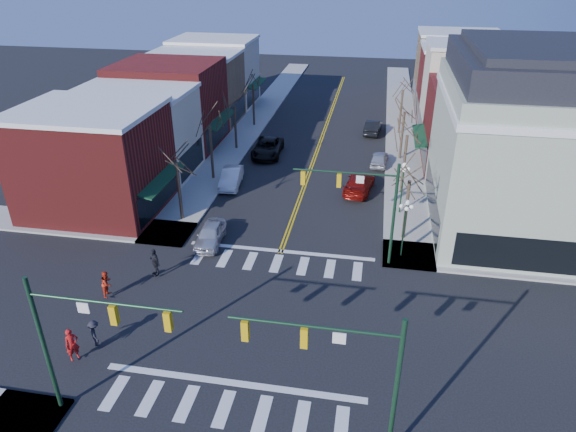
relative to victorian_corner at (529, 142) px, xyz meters
The scene contains 36 objects.
ground 22.95m from the victorian_corner, 138.69° to the right, with size 160.00×160.00×0.00m, color black.
sidewalk_left 26.67m from the victorian_corner, 167.71° to the left, with size 3.50×70.00×0.15m, color #9E9B93.
sidewalk_right 11.56m from the victorian_corner, 144.64° to the left, with size 3.50×70.00×0.15m, color #9E9B93.
bldg_left_brick_a 32.23m from the victorian_corner, behind, with size 10.00×8.50×8.00m, color maroon.
bldg_left_stucco_a 32.52m from the victorian_corner, behind, with size 10.00×7.00×7.50m, color beige.
bldg_left_brick_b 34.62m from the victorian_corner, 157.89° to the left, with size 10.00×9.00×8.50m, color maroon.
bldg_left_tan 38.51m from the victorian_corner, 146.41° to the left, with size 10.00×7.50×7.80m, color #977953.
bldg_left_stucco_b 43.26m from the victorian_corner, 137.82° to the left, with size 10.00×8.00×8.20m, color beige.
bldg_right_brick_a 11.60m from the victorian_corner, 95.08° to the left, with size 10.00×8.50×8.00m, color maroon.
bldg_right_stucco 19.10m from the victorian_corner, 93.01° to the left, with size 10.00×7.00×10.00m, color beige.
bldg_right_brick_b 26.63m from the victorian_corner, 92.16° to the left, with size 10.00×8.00×8.50m, color maroon.
bldg_right_tan 34.58m from the victorian_corner, 91.66° to the left, with size 10.00×8.00×9.00m, color #977953.
victorian_corner is the anchor object (origin of this frame).
traffic_mast_near_left 31.14m from the victorian_corner, 135.19° to the right, with size 6.60×0.28×7.20m.
traffic_mast_near_right 24.56m from the victorian_corner, 116.57° to the right, with size 6.60×0.28×7.20m.
traffic_mast_far_right 13.20m from the victorian_corner, 147.05° to the right, with size 6.60×0.28×7.20m.
lamppost_corner 10.89m from the victorian_corner, 144.14° to the right, with size 0.36×0.36×4.33m.
lamppost_midblock 9.10m from the victorian_corner, behind, with size 0.36×0.36×4.33m.
tree_left_a 25.51m from the victorian_corner, behind, with size 0.24×0.24×4.76m, color #382B21.
tree_left_b 25.64m from the victorian_corner, 169.76° to the left, with size 0.24×0.24×5.04m, color #382B21.
tree_left_c 28.20m from the victorian_corner, 153.34° to the left, with size 0.24×0.24×4.55m, color #382B21.
tree_left_d 32.53m from the victorian_corner, 140.54° to the left, with size 0.24×0.24×4.90m, color #382B21.
tree_right_a 9.84m from the victorian_corner, 156.63° to the right, with size 0.24×0.24×4.62m, color #382B21.
tree_right_b 10.12m from the victorian_corner, 150.95° to the left, with size 0.24×0.24×5.18m, color #382B21.
tree_right_c 15.49m from the victorian_corner, 122.94° to the left, with size 0.24×0.24×4.83m, color #382B21.
tree_right_d 22.43m from the victorian_corner, 111.56° to the left, with size 0.24×0.24×4.97m, color #382B21.
car_left_near 23.36m from the victorian_corner, 163.28° to the right, with size 1.69×4.21×1.44m, color silver.
car_left_mid 23.90m from the victorian_corner, behind, with size 1.60×4.58×1.51m, color white.
car_left_far 24.84m from the victorian_corner, 151.93° to the left, with size 2.67×5.80×1.61m, color black.
car_right_near 13.75m from the victorian_corner, 160.32° to the left, with size 2.13×5.23×1.52m, color maroon.
car_right_mid 15.80m from the victorian_corner, 133.67° to the left, with size 1.59×3.96×1.35m, color silver.
car_right_far 23.70m from the victorian_corner, 118.63° to the left, with size 1.59×4.56×1.50m, color black.
pedestrian_red_a 31.79m from the victorian_corner, 142.54° to the right, with size 0.67×0.44×1.84m, color #B41313.
pedestrian_red_b 29.71m from the victorian_corner, 151.95° to the right, with size 0.81×0.63×1.68m, color red.
pedestrian_dark_a 26.86m from the victorian_corner, 154.91° to the right, with size 1.10×0.46×1.88m, color black.
pedestrian_dark_b 30.69m from the victorian_corner, 143.61° to the right, with size 0.99×0.57×1.54m, color black.
Camera 1 is at (5.82, -22.14, 18.79)m, focal length 32.00 mm.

